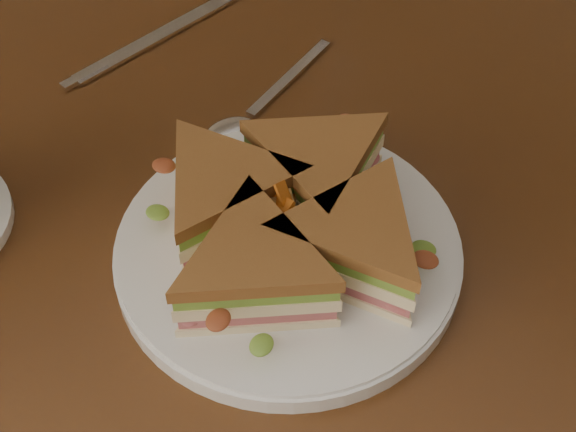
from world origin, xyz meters
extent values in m
cube|color=#351B0C|center=(0.00, 0.00, 0.73)|extent=(1.20, 0.80, 0.04)
cylinder|color=black|center=(0.54, 0.34, 0.35)|extent=(0.06, 0.06, 0.71)
cylinder|color=white|center=(0.00, -0.11, 0.76)|extent=(0.27, 0.27, 0.02)
cube|color=silver|center=(0.12, 0.08, 0.75)|extent=(0.12, 0.06, 0.00)
ellipsoid|color=silver|center=(0.03, 0.04, 0.76)|extent=(0.05, 0.03, 0.01)
cube|color=silver|center=(0.04, 0.20, 0.75)|extent=(0.20, 0.06, 0.00)
cube|color=silver|center=(-0.05, 0.18, 0.75)|extent=(0.05, 0.02, 0.00)
camera|label=1|loc=(-0.20, -0.44, 1.25)|focal=50.00mm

